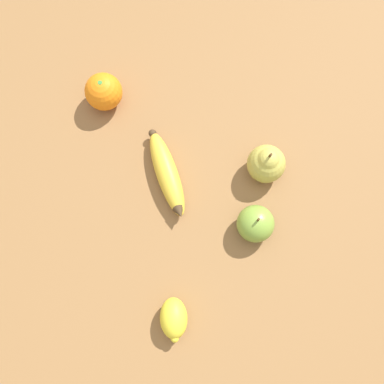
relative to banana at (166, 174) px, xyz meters
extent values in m
plane|color=olive|center=(0.00, 0.00, -0.02)|extent=(3.00, 3.00, 0.00)
ellipsoid|color=gold|center=(0.00, 0.00, 0.00)|extent=(0.16, 0.17, 0.04)
cone|color=#47331E|center=(-0.06, -0.07, 0.01)|extent=(0.04, 0.04, 0.03)
sphere|color=#47331E|center=(0.06, 0.07, 0.00)|extent=(0.02, 0.02, 0.02)
sphere|color=orange|center=(0.09, 0.20, 0.02)|extent=(0.08, 0.08, 0.08)
cylinder|color=#3D8438|center=(0.09, 0.20, 0.06)|extent=(0.01, 0.01, 0.00)
sphere|color=#B7AD47|center=(0.11, -0.17, 0.02)|extent=(0.08, 0.08, 0.08)
sphere|color=#B7AD47|center=(0.11, -0.17, 0.04)|extent=(0.05, 0.05, 0.05)
cylinder|color=#4C3319|center=(0.11, -0.17, 0.07)|extent=(0.01, 0.01, 0.02)
ellipsoid|color=olive|center=(-0.01, -0.21, 0.01)|extent=(0.08, 0.08, 0.07)
cylinder|color=#4C3319|center=(-0.01, -0.21, 0.05)|extent=(0.00, 0.00, 0.01)
ellipsoid|color=yellow|center=(-0.24, -0.15, 0.00)|extent=(0.09, 0.09, 0.05)
sphere|color=yellow|center=(-0.28, -0.17, 0.00)|extent=(0.02, 0.02, 0.02)
camera|label=1|loc=(-0.22, -0.18, 0.89)|focal=42.00mm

